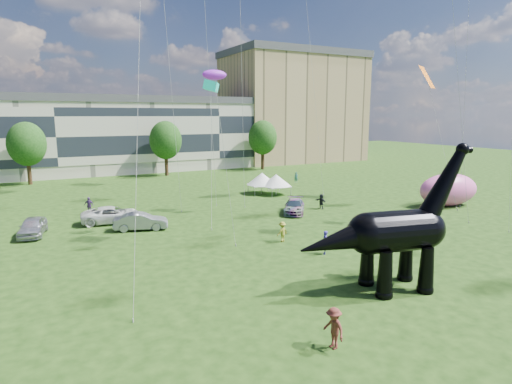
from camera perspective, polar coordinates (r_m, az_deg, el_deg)
name	(u,v)px	position (r m, az deg, el deg)	size (l,w,h in m)	color
ground	(315,321)	(21.81, 7.81, -16.68)	(220.00, 220.00, 0.00)	#16330C
terrace_row	(54,139)	(77.90, -25.30, 6.44)	(78.00, 11.00, 12.00)	beige
apartment_block	(293,110)	(95.74, 4.90, 10.89)	(28.00, 18.00, 22.00)	tan
tree_mid_left	(26,141)	(68.82, -28.29, 6.07)	(5.20, 5.20, 9.44)	#382314
tree_mid_right	(165,137)	(71.52, -11.98, 7.17)	(5.20, 5.20, 9.44)	#382314
tree_far_right	(263,135)	(78.35, 0.89, 7.64)	(5.20, 5.20, 9.44)	#382314
dinosaur_sculpture	(391,234)	(25.25, 17.52, -5.38)	(10.55, 3.94, 8.60)	black
car_silver	(33,227)	(39.85, -27.64, -4.12)	(1.81, 4.49, 1.53)	#BCBCC1
car_grey	(141,221)	(38.43, -15.10, -3.80)	(1.59, 4.56, 1.50)	gray
car_white	(113,215)	(41.61, -18.57, -2.90)	(2.54, 5.51, 1.53)	white
car_dark	(294,206)	(43.56, 5.14, -1.93)	(1.95, 4.78, 1.39)	#595960
gazebo_near	(276,180)	(53.41, 2.69, 1.57)	(3.71, 3.71, 2.57)	white
gazebo_far	(262,179)	(54.11, 0.79, 1.76)	(4.38, 4.38, 2.66)	white
inflatable_pink	(448,190)	(51.26, 24.27, 0.28)	(7.14, 3.57, 3.57)	#FB61BA
visitors	(169,236)	(33.11, -11.52, -5.72)	(55.06, 40.00, 1.83)	#8E6147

